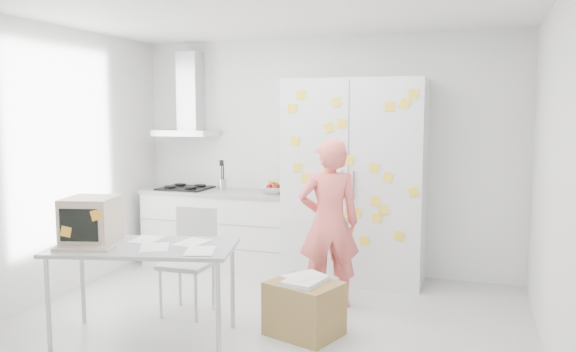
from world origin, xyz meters
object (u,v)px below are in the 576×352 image
(person, at_px, (329,223))
(chair, at_px, (191,254))
(cardboard_box, at_px, (304,308))
(desk, at_px, (110,232))

(person, height_order, chair, person)
(chair, xyz_separation_m, cardboard_box, (1.16, -0.21, -0.31))
(person, xyz_separation_m, chair, (-1.17, -0.55, -0.26))
(chair, distance_m, cardboard_box, 1.22)
(cardboard_box, bearing_deg, chair, 169.82)
(chair, height_order, cardboard_box, chair)
(chair, bearing_deg, person, 24.67)
(desk, xyz_separation_m, chair, (0.33, 0.74, -0.33))
(chair, bearing_deg, desk, -114.24)
(desk, relative_size, cardboard_box, 2.34)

